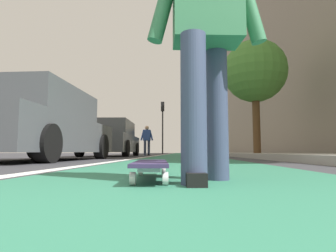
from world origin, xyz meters
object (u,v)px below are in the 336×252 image
at_px(parked_car_near, 41,127).
at_px(traffic_light, 163,118).
at_px(street_tree_mid, 255,72).
at_px(pedestrian_distant, 147,138).
at_px(skater_person, 206,24).
at_px(skateboard, 151,165).
at_px(parked_car_mid, 111,139).

relative_size(parked_car_near, traffic_light, 0.99).
height_order(street_tree_mid, pedestrian_distant, street_tree_mid).
relative_size(skater_person, parked_car_near, 0.37).
bearing_deg(street_tree_mid, skater_person, 163.58).
bearing_deg(skateboard, parked_car_mid, 15.99).
xyz_separation_m(parked_car_mid, pedestrian_distant, (2.94, -1.15, 0.18)).
bearing_deg(parked_car_mid, skateboard, -164.01).
xyz_separation_m(skater_person, parked_car_mid, (9.93, 3.15, -0.23)).
xyz_separation_m(traffic_light, street_tree_mid, (-11.96, -4.71, 0.44)).
relative_size(parked_car_mid, pedestrian_distant, 2.89).
xyz_separation_m(skateboard, parked_car_near, (3.81, 2.73, 0.61)).
relative_size(skateboard, traffic_light, 0.19).
xyz_separation_m(parked_car_near, street_tree_mid, (5.89, -5.98, 2.82)).
xyz_separation_m(parked_car_near, traffic_light, (17.85, -1.27, 2.37)).
bearing_deg(traffic_light, parked_car_near, 175.93).
bearing_deg(pedestrian_distant, street_tree_mid, -121.68).
relative_size(parked_car_near, pedestrian_distant, 2.84).
relative_size(skater_person, street_tree_mid, 0.34).
relative_size(skateboard, pedestrian_distant, 0.55).
bearing_deg(traffic_light, skateboard, -176.14).
relative_size(traffic_light, pedestrian_distant, 2.87).
bearing_deg(pedestrian_distant, traffic_light, -1.25).
bearing_deg(parked_car_mid, pedestrian_distant, -21.29).
distance_m(traffic_light, pedestrian_distant, 9.20).
height_order(skater_person, traffic_light, traffic_light).
height_order(skateboard, parked_car_near, parked_car_near).
bearing_deg(parked_car_near, pedestrian_distant, -6.88).
height_order(skateboard, street_tree_mid, street_tree_mid).
height_order(parked_car_near, parked_car_mid, parked_car_mid).
distance_m(skater_person, traffic_light, 21.98).
bearing_deg(parked_car_near, traffic_light, -4.07).
height_order(skateboard, pedestrian_distant, pedestrian_distant).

